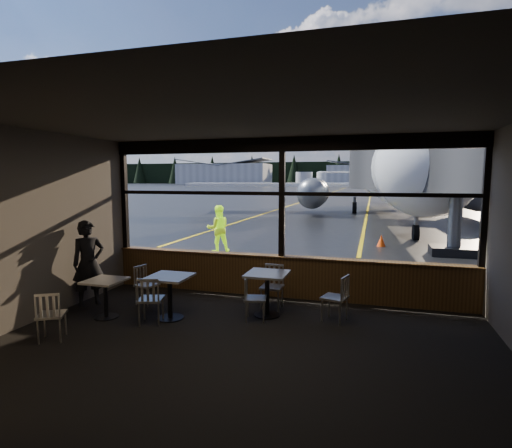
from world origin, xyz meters
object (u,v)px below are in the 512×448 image
at_px(chair_mid_s, 151,300).
at_px(cone_nose, 381,241).
at_px(chair_near_n, 272,288).
at_px(cafe_table_near, 267,294).
at_px(chair_left_s, 52,315).
at_px(chair_near_e, 335,298).
at_px(airliner, 391,136).
at_px(cafe_table_mid, 170,297).
at_px(ground_crew, 218,229).
at_px(chair_mid_w, 147,285).
at_px(chair_near_w, 255,299).
at_px(jet_bridge, 428,186).
at_px(cafe_table_left, 106,299).
at_px(passenger, 89,263).

height_order(chair_mid_s, cone_nose, chair_mid_s).
bearing_deg(chair_near_n, cafe_table_near, 91.40).
bearing_deg(chair_left_s, chair_near_e, -0.95).
xyz_separation_m(cafe_table_near, chair_mid_s, (-1.91, -0.99, 0.02)).
relative_size(airliner, chair_left_s, 44.53).
relative_size(chair_near_e, chair_near_n, 0.99).
height_order(cafe_table_near, cone_nose, cafe_table_near).
bearing_deg(chair_near_n, chair_near_e, 164.96).
distance_m(cafe_table_mid, chair_near_n, 2.01).
relative_size(chair_left_s, ground_crew, 0.50).
height_order(cafe_table_near, chair_mid_w, cafe_table_near).
height_order(airliner, chair_near_w, airliner).
relative_size(cafe_table_mid, chair_left_s, 0.99).
distance_m(jet_bridge, cafe_table_left, 10.32).
bearing_deg(passenger, ground_crew, 33.51).
height_order(chair_near_w, chair_mid_w, same).
bearing_deg(airliner, cafe_table_mid, -104.26).
bearing_deg(jet_bridge, passenger, -135.43).
xyz_separation_m(chair_mid_w, passenger, (-1.13, -0.36, 0.48)).
height_order(chair_mid_w, chair_left_s, chair_left_s).
distance_m(jet_bridge, chair_near_n, 7.60).
relative_size(chair_near_e, chair_mid_s, 1.00).
distance_m(chair_mid_s, chair_mid_w, 1.16).
bearing_deg(cafe_table_left, chair_near_e, 13.72).
distance_m(jet_bridge, ground_crew, 7.23).
bearing_deg(jet_bridge, chair_mid_s, -125.23).
relative_size(chair_near_n, passenger, 0.51).
relative_size(cafe_table_near, chair_near_e, 0.95).
bearing_deg(chair_mid_s, chair_left_s, -152.21).
height_order(jet_bridge, chair_near_w, jet_bridge).
relative_size(airliner, chair_near_e, 42.08).
distance_m(chair_mid_s, ground_crew, 7.27).
bearing_deg(chair_near_w, cafe_table_near, 143.17).
relative_size(chair_near_w, chair_near_n, 0.92).
xyz_separation_m(chair_mid_w, ground_crew, (-0.85, 6.14, 0.43)).
bearing_deg(chair_mid_w, chair_mid_s, 47.98).
xyz_separation_m(chair_near_w, chair_near_n, (0.13, 0.71, 0.04)).
bearing_deg(chair_near_n, jet_bridge, -118.94).
relative_size(jet_bridge, chair_mid_s, 12.39).
height_order(cafe_table_near, chair_near_e, chair_near_e).
relative_size(jet_bridge, chair_mid_w, 13.41).
height_order(cafe_table_mid, chair_mid_w, cafe_table_mid).
relative_size(jet_bridge, chair_near_n, 12.28).
distance_m(cafe_table_left, ground_crew, 7.11).
bearing_deg(chair_near_w, chair_near_n, 157.12).
bearing_deg(cafe_table_near, chair_near_n, 91.04).
bearing_deg(chair_mid_s, chair_near_w, 4.00).
relative_size(cafe_table_left, chair_near_n, 0.82).
distance_m(jet_bridge, chair_near_e, 7.40).
bearing_deg(chair_mid_w, passenger, -59.64).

